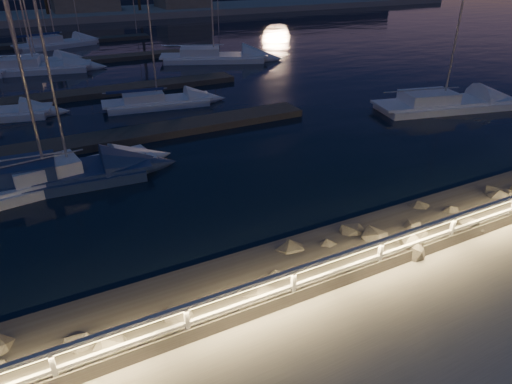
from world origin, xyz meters
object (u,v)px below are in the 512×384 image
(sailboat_j, at_px, (35,63))
(sailboat_l, at_px, (211,56))
(sailboat_b, at_px, (65,173))
(guard_rail, at_px, (258,290))
(sailboat_k, at_px, (31,67))
(sailboat_c, at_px, (40,177))
(sailboat_d, at_px, (440,103))
(sailboat_n, at_px, (54,43))
(sailboat_g, at_px, (155,101))

(sailboat_j, height_order, sailboat_l, sailboat_l)
(sailboat_b, bearing_deg, guard_rail, -82.70)
(sailboat_k, height_order, sailboat_l, sailboat_l)
(sailboat_c, height_order, sailboat_d, sailboat_d)
(sailboat_l, relative_size, sailboat_n, 1.14)
(sailboat_g, xyz_separation_m, sailboat_k, (-6.49, 14.75, 0.07))
(guard_rail, height_order, sailboat_l, sailboat_l)
(sailboat_j, xyz_separation_m, sailboat_l, (15.11, -4.63, 0.04))
(sailboat_b, xyz_separation_m, sailboat_k, (0.32, 24.07, 0.04))
(sailboat_j, xyz_separation_m, sailboat_n, (2.71, 10.05, 0.04))
(guard_rail, height_order, sailboat_c, sailboat_c)
(sailboat_l, bearing_deg, guard_rail, -87.80)
(guard_rail, distance_m, sailboat_n, 47.89)
(sailboat_b, distance_m, sailboat_j, 25.88)
(sailboat_c, bearing_deg, sailboat_k, 90.92)
(sailboat_d, xyz_separation_m, sailboat_j, (-22.43, 25.78, -0.01))
(sailboat_d, relative_size, sailboat_j, 1.21)
(guard_rail, xyz_separation_m, sailboat_j, (-2.61, 37.84, -0.94))
(sailboat_b, xyz_separation_m, sailboat_d, (23.14, 0.09, 0.02))
(sailboat_g, height_order, sailboat_j, sailboat_j)
(sailboat_g, xyz_separation_m, sailboat_l, (9.01, 11.92, 0.08))
(guard_rail, xyz_separation_m, sailboat_c, (-4.32, 12.02, -0.92))
(sailboat_b, relative_size, sailboat_l, 0.75)
(sailboat_d, bearing_deg, sailboat_c, -166.48)
(sailboat_k, bearing_deg, sailboat_b, -79.36)
(sailboat_b, bearing_deg, sailboat_j, 80.25)
(sailboat_c, relative_size, sailboat_j, 1.15)
(sailboat_g, bearing_deg, sailboat_d, -21.27)
(sailboat_d, distance_m, sailboat_j, 34.17)
(sailboat_k, xyz_separation_m, sailboat_l, (15.50, -2.83, 0.00))
(guard_rail, relative_size, sailboat_d, 2.82)
(sailboat_b, distance_m, sailboat_g, 11.54)
(sailboat_c, distance_m, sailboat_l, 27.05)
(sailboat_g, height_order, sailboat_l, sailboat_l)
(sailboat_b, bearing_deg, sailboat_d, -7.97)
(sailboat_k, bearing_deg, sailboat_n, 86.74)
(guard_rail, relative_size, sailboat_g, 3.65)
(sailboat_b, height_order, sailboat_l, sailboat_l)
(guard_rail, xyz_separation_m, sailboat_l, (12.50, 33.21, -0.90))
(sailboat_c, xyz_separation_m, sailboat_d, (24.14, 0.04, -0.01))
(sailboat_k, bearing_deg, sailboat_l, 1.05)
(sailboat_j, height_order, sailboat_k, sailboat_k)
(sailboat_c, bearing_deg, sailboat_j, 90.29)
(sailboat_l, bearing_deg, sailboat_d, -48.08)
(guard_rail, xyz_separation_m, sailboat_b, (-3.32, 11.97, -0.94))
(sailboat_n, bearing_deg, sailboat_j, -121.86)
(sailboat_j, bearing_deg, sailboat_g, -90.21)
(sailboat_b, xyz_separation_m, sailboat_g, (6.81, 9.31, -0.03))
(sailboat_c, xyz_separation_m, sailboat_k, (1.32, 24.02, 0.01))
(sailboat_j, distance_m, sailboat_l, 15.81)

